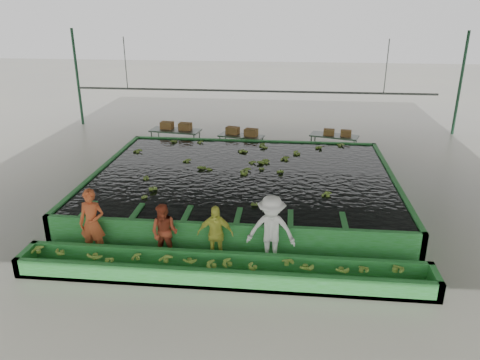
# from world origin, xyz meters

# --- Properties ---
(ground) EXTENTS (80.00, 80.00, 0.00)m
(ground) POSITION_xyz_m (0.00, 0.00, 0.00)
(ground) COLOR gray
(ground) RESTS_ON ground
(shed_roof) EXTENTS (20.00, 22.00, 0.04)m
(shed_roof) POSITION_xyz_m (0.00, 0.00, 5.00)
(shed_roof) COLOR gray
(shed_roof) RESTS_ON shed_posts
(shed_posts) EXTENTS (20.00, 22.00, 5.00)m
(shed_posts) POSITION_xyz_m (0.00, 0.00, 2.50)
(shed_posts) COLOR #1D452C
(shed_posts) RESTS_ON ground
(flotation_tank) EXTENTS (10.00, 8.00, 0.90)m
(flotation_tank) POSITION_xyz_m (0.00, 1.50, 0.45)
(flotation_tank) COLOR green
(flotation_tank) RESTS_ON ground
(tank_water) EXTENTS (9.70, 7.70, 0.00)m
(tank_water) POSITION_xyz_m (0.00, 1.50, 0.85)
(tank_water) COLOR black
(tank_water) RESTS_ON flotation_tank
(sorting_trough) EXTENTS (10.00, 1.00, 0.50)m
(sorting_trough) POSITION_xyz_m (0.00, -3.60, 0.25)
(sorting_trough) COLOR green
(sorting_trough) RESTS_ON ground
(cableway_rail) EXTENTS (0.08, 0.08, 14.00)m
(cableway_rail) POSITION_xyz_m (0.00, 5.00, 3.00)
(cableway_rail) COLOR #59605B
(cableway_rail) RESTS_ON shed_roof
(rail_hanger_left) EXTENTS (0.04, 0.04, 2.00)m
(rail_hanger_left) POSITION_xyz_m (-5.00, 5.00, 4.00)
(rail_hanger_left) COLOR #59605B
(rail_hanger_left) RESTS_ON shed_roof
(rail_hanger_right) EXTENTS (0.04, 0.04, 2.00)m
(rail_hanger_right) POSITION_xyz_m (5.00, 5.00, 4.00)
(rail_hanger_right) COLOR #59605B
(rail_hanger_right) RESTS_ON shed_roof
(worker_a) EXTENTS (0.68, 0.44, 1.85)m
(worker_a) POSITION_xyz_m (-3.48, -2.80, 0.92)
(worker_a) COLOR #C65229
(worker_a) RESTS_ON ground
(worker_b) EXTENTS (0.82, 0.69, 1.52)m
(worker_b) POSITION_xyz_m (-1.59, -2.80, 0.76)
(worker_b) COLOR #AC4327
(worker_b) RESTS_ON ground
(worker_c) EXTENTS (0.94, 0.45, 1.56)m
(worker_c) POSITION_xyz_m (-0.28, -2.80, 0.78)
(worker_c) COLOR #DCE14B
(worker_c) RESTS_ON ground
(worker_d) EXTENTS (1.26, 0.78, 1.89)m
(worker_d) POSITION_xyz_m (1.12, -2.80, 0.95)
(worker_d) COLOR white
(worker_d) RESTS_ON ground
(packing_table_left) EXTENTS (2.27, 1.15, 0.99)m
(packing_table_left) POSITION_xyz_m (-3.48, 6.38, 0.50)
(packing_table_left) COLOR #59605B
(packing_table_left) RESTS_ON ground
(packing_table_mid) EXTENTS (2.04, 1.20, 0.87)m
(packing_table_mid) POSITION_xyz_m (-0.55, 6.21, 0.44)
(packing_table_mid) COLOR #59605B
(packing_table_mid) RESTS_ON ground
(packing_table_right) EXTENTS (2.15, 1.31, 0.91)m
(packing_table_right) POSITION_xyz_m (3.42, 6.51, 0.46)
(packing_table_right) COLOR #59605B
(packing_table_right) RESTS_ON ground
(box_stack_left) EXTENTS (1.44, 0.58, 0.30)m
(box_stack_left) POSITION_xyz_m (-3.47, 6.48, 0.99)
(box_stack_left) COLOR brown
(box_stack_left) RESTS_ON packing_table_left
(box_stack_mid) EXTENTS (1.44, 0.75, 0.30)m
(box_stack_mid) POSITION_xyz_m (-0.53, 6.29, 0.87)
(box_stack_mid) COLOR brown
(box_stack_mid) RESTS_ON packing_table_mid
(box_stack_right) EXTENTS (1.19, 0.48, 0.25)m
(box_stack_right) POSITION_xyz_m (3.55, 6.46, 0.91)
(box_stack_right) COLOR brown
(box_stack_right) RESTS_ON packing_table_right
(floating_bananas) EXTENTS (8.69, 5.92, 0.12)m
(floating_bananas) POSITION_xyz_m (0.00, 2.30, 0.85)
(floating_bananas) COLOR olive
(floating_bananas) RESTS_ON tank_water
(trough_bananas) EXTENTS (9.32, 0.62, 0.12)m
(trough_bananas) POSITION_xyz_m (0.00, -3.60, 0.40)
(trough_bananas) COLOR olive
(trough_bananas) RESTS_ON sorting_trough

